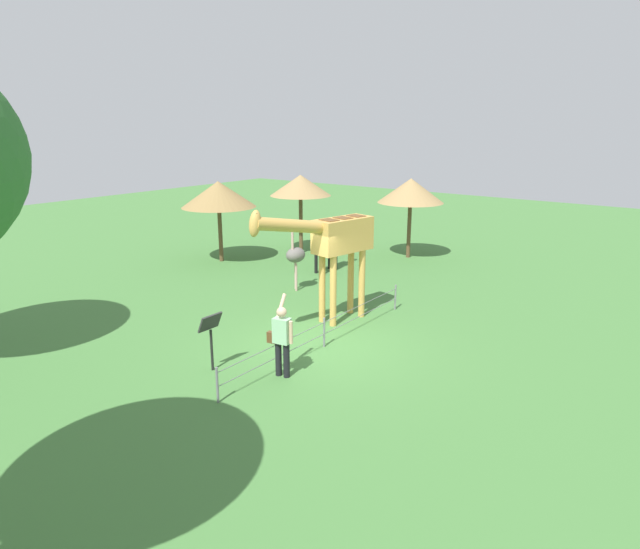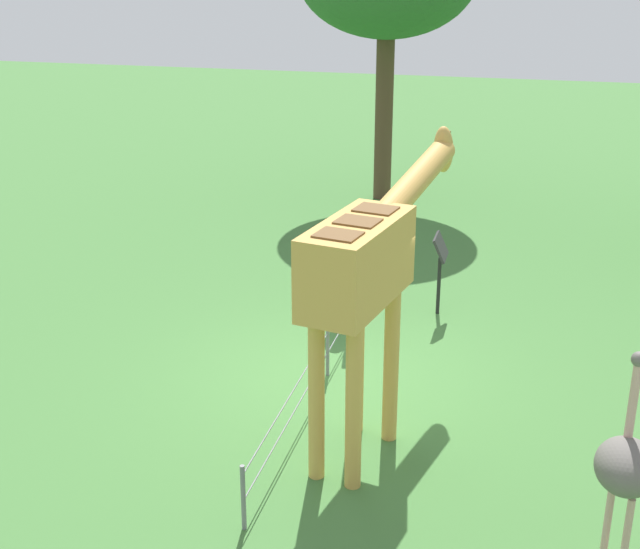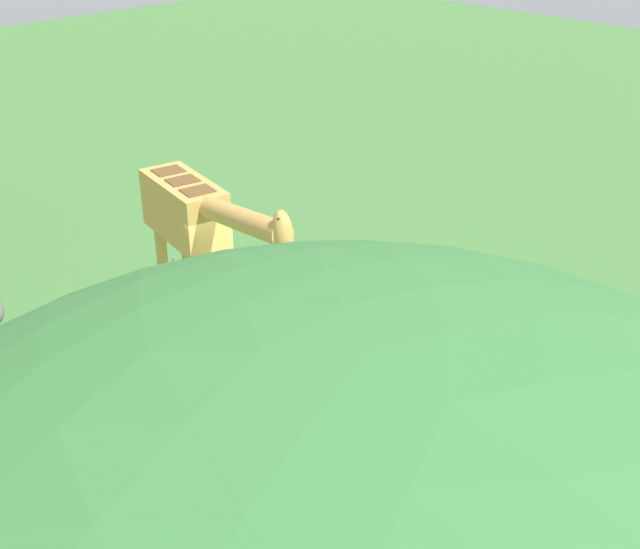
% 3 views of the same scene
% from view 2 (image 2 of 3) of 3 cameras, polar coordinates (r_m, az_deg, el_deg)
% --- Properties ---
extents(ground_plane, '(60.00, 60.00, 0.00)m').
position_cam_2_polar(ground_plane, '(12.05, 1.05, -6.69)').
color(ground_plane, '#427538').
extents(giraffe, '(3.92, 1.22, 3.39)m').
position_cam_2_polar(giraffe, '(9.58, 3.24, 0.67)').
color(giraffe, gold).
rests_on(giraffe, ground_plane).
extents(visitor, '(0.59, 0.57, 1.75)m').
position_cam_2_polar(visitor, '(13.39, 1.44, 0.44)').
color(visitor, black).
rests_on(visitor, ground_plane).
extents(ostrich, '(0.70, 0.56, 2.25)m').
position_cam_2_polar(ostrich, '(8.44, 19.50, -11.84)').
color(ostrich, '#CC9E93').
rests_on(ostrich, ground_plane).
extents(info_sign, '(0.56, 0.21, 1.32)m').
position_cam_2_polar(info_sign, '(13.81, 7.92, 1.09)').
color(info_sign, black).
rests_on(info_sign, ground_plane).
extents(wire_fence, '(7.05, 0.05, 0.75)m').
position_cam_2_polar(wire_fence, '(11.89, 0.50, -4.89)').
color(wire_fence, slate).
rests_on(wire_fence, ground_plane).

